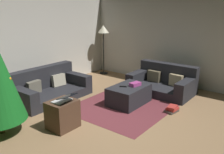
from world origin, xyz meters
name	(u,v)px	position (x,y,z in m)	size (l,w,h in m)	color
ground_plane	(120,125)	(0.00, 0.00, 0.00)	(6.40, 6.40, 0.00)	#93704C
rear_partition	(20,43)	(0.00, 3.14, 1.30)	(6.40, 0.12, 2.60)	beige
corner_partition	(188,40)	(3.14, 0.00, 1.30)	(0.12, 6.40, 2.60)	beige
couch_left	(48,88)	(0.10, 2.27, 0.27)	(1.87, 1.00, 0.75)	#26262B
couch_right	(163,82)	(2.26, 0.23, 0.26)	(1.00, 1.61, 0.73)	#26262B
ottoman	(129,95)	(1.02, 0.49, 0.22)	(0.99, 0.66, 0.43)	#26262B
gift_box	(135,84)	(1.12, 0.39, 0.47)	(0.26, 0.16, 0.08)	#B23F8C
tv_remote	(123,86)	(0.89, 0.56, 0.44)	(0.05, 0.16, 0.02)	black
side_table	(63,115)	(-0.73, 0.79, 0.27)	(0.52, 0.44, 0.54)	#4C3323
laptop	(64,99)	(-0.73, 0.74, 0.59)	(0.37, 0.39, 0.17)	silver
book_stack	(172,109)	(1.20, -0.52, 0.07)	(0.32, 0.25, 0.14)	#4C423D
corner_lamp	(103,33)	(2.71, 2.66, 1.36)	(0.36, 0.36, 1.61)	black
area_rug	(129,103)	(1.02, 0.49, 0.00)	(2.60, 2.00, 0.01)	brown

